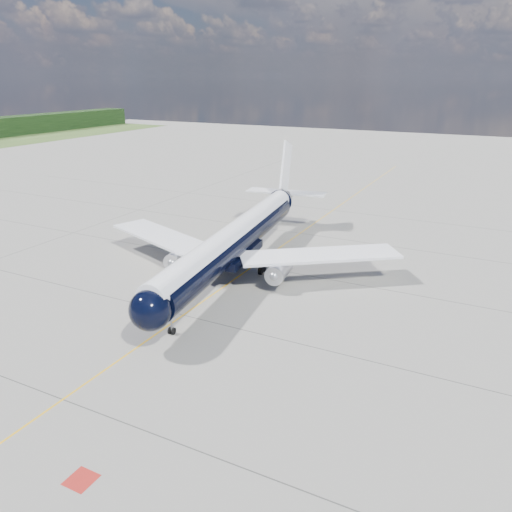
# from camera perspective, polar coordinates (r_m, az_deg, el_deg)

# --- Properties ---
(ground) EXTENTS (320.00, 320.00, 0.00)m
(ground) POSITION_cam_1_polar(r_m,az_deg,el_deg) (65.02, 1.76, 0.29)
(ground) COLOR gray
(ground) RESTS_ON ground
(taxiway_centerline) EXTENTS (0.16, 160.00, 0.01)m
(taxiway_centerline) POSITION_cam_1_polar(r_m,az_deg,el_deg) (60.81, -0.25, -1.11)
(taxiway_centerline) COLOR #E6A70C
(taxiway_centerline) RESTS_ON ground
(red_marking) EXTENTS (1.60, 1.60, 0.01)m
(red_marking) POSITION_cam_1_polar(r_m,az_deg,el_deg) (32.86, -19.36, -22.98)
(red_marking) COLOR maroon
(red_marking) RESTS_ON ground
(main_airliner) EXTENTS (36.90, 45.25, 13.09)m
(main_airliner) POSITION_cam_1_polar(r_m,az_deg,el_deg) (58.05, -2.09, 2.09)
(main_airliner) COLOR black
(main_airliner) RESTS_ON ground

